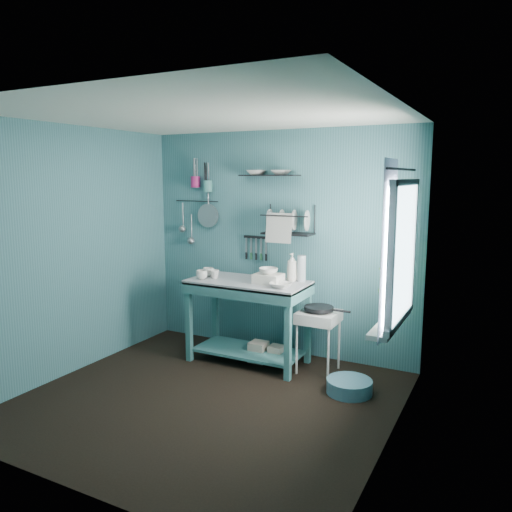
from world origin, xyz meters
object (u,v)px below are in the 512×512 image
at_px(mug_left, 202,275).
at_px(storage_tin_large, 259,352).
at_px(utensil_cup_magenta, 195,182).
at_px(work_counter, 248,322).
at_px(mug_right, 208,272).
at_px(frying_pan, 319,308).
at_px(water_bottle, 302,268).
at_px(colander, 208,216).
at_px(potted_plant, 394,284).
at_px(mug_mid, 215,274).
at_px(wash_tub, 268,279).
at_px(soap_bottle, 292,267).
at_px(dish_rack, 288,220).
at_px(utensil_cup_teal, 208,186).
at_px(hotplate_stand, 318,342).
at_px(storage_tin_small, 276,355).
at_px(floor_basin, 349,386).

relative_size(mug_left, storage_tin_large, 0.56).
xyz_separation_m(utensil_cup_magenta, storage_tin_large, (1.03, -0.37, -1.82)).
distance_m(work_counter, mug_right, 0.71).
height_order(mug_left, storage_tin_large, mug_left).
distance_m(frying_pan, utensil_cup_magenta, 2.14).
xyz_separation_m(mug_right, water_bottle, (1.02, 0.22, 0.09)).
bearing_deg(colander, potted_plant, -16.72).
bearing_deg(mug_right, mug_mid, -26.57).
xyz_separation_m(wash_tub, soap_bottle, (0.17, 0.22, 0.10)).
distance_m(dish_rack, colander, 1.08).
distance_m(utensil_cup_teal, storage_tin_large, 2.00).
distance_m(mug_left, hotplate_stand, 1.42).
height_order(mug_mid, colander, colander).
distance_m(frying_pan, potted_plant, 0.97).
relative_size(mug_left, hotplate_stand, 0.19).
relative_size(mug_mid, colander, 0.36).
distance_m(soap_bottle, storage_tin_large, 1.00).
bearing_deg(storage_tin_small, storage_tin_large, -171.47).
relative_size(mug_left, mug_right, 1.00).
height_order(work_counter, water_bottle, water_bottle).
height_order(dish_rack, floor_basin, dish_rack).
relative_size(frying_pan, floor_basin, 0.71).
bearing_deg(storage_tin_large, mug_right, -175.24).
bearing_deg(hotplate_stand, soap_bottle, 173.67).
bearing_deg(utensil_cup_magenta, water_bottle, -7.69).
distance_m(hotplate_stand, utensil_cup_magenta, 2.36).
relative_size(mug_left, floor_basin, 0.29).
height_order(water_bottle, dish_rack, dish_rack).
relative_size(dish_rack, floor_basin, 1.30).
height_order(wash_tub, utensil_cup_magenta, utensil_cup_magenta).
height_order(dish_rack, utensil_cup_magenta, utensil_cup_magenta).
bearing_deg(dish_rack, wash_tub, -96.66).
xyz_separation_m(hotplate_stand, storage_tin_small, (-0.47, -0.01, -0.22)).
bearing_deg(frying_pan, work_counter, -173.24).
relative_size(mug_mid, hotplate_stand, 0.16).
relative_size(mug_right, floor_basin, 0.29).
height_order(work_counter, utensil_cup_teal, utensil_cup_teal).
distance_m(mug_left, floor_basin, 1.92).
bearing_deg(dish_rack, potted_plant, -26.03).
relative_size(potted_plant, storage_tin_small, 2.40).
bearing_deg(water_bottle, potted_plant, -24.53).
distance_m(mug_left, utensil_cup_teal, 1.13).
height_order(dish_rack, colander, dish_rack).
relative_size(mug_mid, storage_tin_large, 0.45).
height_order(hotplate_stand, utensil_cup_teal, utensil_cup_teal).
distance_m(mug_mid, soap_bottle, 0.85).
bearing_deg(frying_pan, utensil_cup_magenta, 169.17).
xyz_separation_m(wash_tub, colander, (-1.03, 0.47, 0.58)).
bearing_deg(potted_plant, work_counter, 170.56).
height_order(storage_tin_large, storage_tin_small, storage_tin_large).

